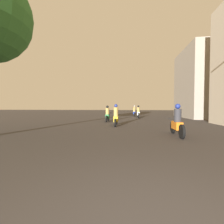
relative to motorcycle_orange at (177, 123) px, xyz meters
name	(u,v)px	position (x,y,z in m)	size (l,w,h in m)	color
motorcycle_orange	(177,123)	(0.00, 0.00, 0.00)	(0.60, 1.94, 1.50)	black
motorcycle_yellow	(116,117)	(-3.16, 3.48, 0.02)	(0.60, 1.88, 1.56)	black
motorcycle_green	(107,115)	(-4.20, 6.40, -0.01)	(0.60, 1.91, 1.48)	black
motorcycle_white	(138,113)	(-1.08, 11.31, 0.01)	(0.60, 2.04, 1.53)	black
motorcycle_blue	(134,112)	(-1.47, 14.45, 0.04)	(0.60, 2.09, 1.60)	black
building_right_far	(202,84)	(6.82, 12.56, 3.62)	(4.70, 7.01, 8.46)	gray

